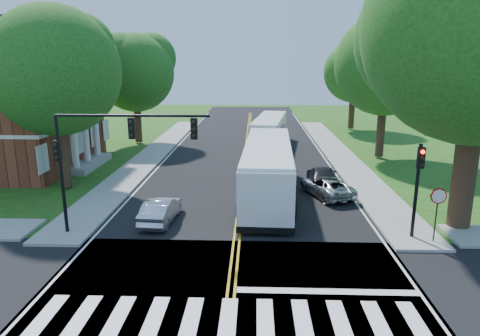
{
  "coord_description": "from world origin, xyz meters",
  "views": [
    {
      "loc": [
        0.83,
        -12.44,
        8.12
      ],
      "look_at": [
        -0.0,
        10.39,
        2.4
      ],
      "focal_mm": 32.0,
      "sensor_mm": 36.0,
      "label": 1
    }
  ],
  "objects_px": {
    "signal_nw": "(108,146)",
    "hatchback": "(161,210)",
    "bus_follow": "(270,131)",
    "suv": "(326,187)",
    "signal_ne": "(418,179)",
    "dark_sedan": "(323,177)",
    "bus_lead": "(268,169)"
  },
  "relations": [
    {
      "from": "signal_nw",
      "to": "hatchback",
      "type": "relative_size",
      "value": 1.86
    },
    {
      "from": "bus_follow",
      "to": "hatchback",
      "type": "xyz_separation_m",
      "value": [
        -6.21,
        -20.13,
        -0.91
      ]
    },
    {
      "from": "bus_follow",
      "to": "suv",
      "type": "height_order",
      "value": "bus_follow"
    },
    {
      "from": "bus_follow",
      "to": "signal_ne",
      "type": "bearing_deg",
      "value": 113.19
    },
    {
      "from": "hatchback",
      "to": "dark_sedan",
      "type": "height_order",
      "value": "dark_sedan"
    },
    {
      "from": "signal_ne",
      "to": "bus_follow",
      "type": "relative_size",
      "value": 0.38
    },
    {
      "from": "bus_follow",
      "to": "suv",
      "type": "distance_m",
      "value": 15.73
    },
    {
      "from": "hatchback",
      "to": "suv",
      "type": "relative_size",
      "value": 0.89
    },
    {
      "from": "signal_nw",
      "to": "dark_sedan",
      "type": "xyz_separation_m",
      "value": [
        11.15,
        8.54,
        -3.68
      ]
    },
    {
      "from": "signal_ne",
      "to": "bus_follow",
      "type": "bearing_deg",
      "value": 105.28
    },
    {
      "from": "suv",
      "to": "bus_follow",
      "type": "bearing_deg",
      "value": -99.37
    },
    {
      "from": "bus_lead",
      "to": "suv",
      "type": "distance_m",
      "value": 3.83
    },
    {
      "from": "bus_lead",
      "to": "bus_follow",
      "type": "relative_size",
      "value": 1.12
    },
    {
      "from": "hatchback",
      "to": "dark_sedan",
      "type": "relative_size",
      "value": 0.81
    },
    {
      "from": "dark_sedan",
      "to": "suv",
      "type": "bearing_deg",
      "value": 92.46
    },
    {
      "from": "signal_nw",
      "to": "signal_ne",
      "type": "height_order",
      "value": "signal_nw"
    },
    {
      "from": "bus_follow",
      "to": "hatchback",
      "type": "distance_m",
      "value": 21.09
    },
    {
      "from": "signal_ne",
      "to": "hatchback",
      "type": "relative_size",
      "value": 1.14
    },
    {
      "from": "hatchback",
      "to": "dark_sedan",
      "type": "bearing_deg",
      "value": -140.03
    },
    {
      "from": "bus_follow",
      "to": "hatchback",
      "type": "bearing_deg",
      "value": 80.76
    },
    {
      "from": "hatchback",
      "to": "bus_lead",
      "type": "bearing_deg",
      "value": -137.14
    },
    {
      "from": "signal_nw",
      "to": "suv",
      "type": "xyz_separation_m",
      "value": [
        11.09,
        6.58,
        -3.76
      ]
    },
    {
      "from": "hatchback",
      "to": "dark_sedan",
      "type": "xyz_separation_m",
      "value": [
        9.32,
        6.68,
        0.06
      ]
    },
    {
      "from": "dark_sedan",
      "to": "bus_follow",
      "type": "bearing_deg",
      "value": -72.79
    },
    {
      "from": "bus_lead",
      "to": "dark_sedan",
      "type": "distance_m",
      "value": 4.44
    },
    {
      "from": "signal_nw",
      "to": "dark_sedan",
      "type": "height_order",
      "value": "signal_nw"
    },
    {
      "from": "signal_nw",
      "to": "bus_lead",
      "type": "distance_m",
      "value": 10.12
    },
    {
      "from": "hatchback",
      "to": "suv",
      "type": "xyz_separation_m",
      "value": [
        9.26,
        4.72,
        -0.03
      ]
    },
    {
      "from": "bus_lead",
      "to": "suv",
      "type": "relative_size",
      "value": 2.97
    },
    {
      "from": "bus_follow",
      "to": "dark_sedan",
      "type": "xyz_separation_m",
      "value": [
        3.1,
        -13.45,
        -0.85
      ]
    },
    {
      "from": "signal_nw",
      "to": "dark_sedan",
      "type": "bearing_deg",
      "value": 37.44
    },
    {
      "from": "bus_lead",
      "to": "hatchback",
      "type": "bearing_deg",
      "value": 40.83
    }
  ]
}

